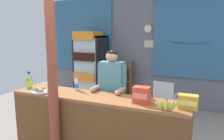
{
  "coord_description": "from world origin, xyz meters",
  "views": [
    {
      "loc": [
        1.57,
        -2.39,
        1.87
      ],
      "look_at": [
        0.18,
        0.88,
        1.24
      ],
      "focal_mm": 34.97,
      "sensor_mm": 36.0,
      "label": 1
    }
  ],
  "objects_px": {
    "stall_counter": "(93,122)",
    "snack_box_crackers": "(141,95)",
    "shopkeeper": "(112,86)",
    "soda_bottle_lime_soda": "(29,82)",
    "bottle_shelf_rack": "(124,82)",
    "banana_bunch": "(167,106)",
    "timber_post": "(52,78)",
    "snack_box_choco_powder": "(188,102)",
    "drink_fridge": "(90,65)",
    "pastry_tray": "(43,90)",
    "soda_bottle_water": "(76,84)",
    "plastic_lawn_chair": "(165,98)"
  },
  "relations": [
    {
      "from": "stall_counter",
      "to": "snack_box_crackers",
      "type": "bearing_deg",
      "value": 5.98
    },
    {
      "from": "shopkeeper",
      "to": "soda_bottle_lime_soda",
      "type": "distance_m",
      "value": 1.36
    },
    {
      "from": "bottle_shelf_rack",
      "to": "banana_bunch",
      "type": "height_order",
      "value": "bottle_shelf_rack"
    },
    {
      "from": "timber_post",
      "to": "soda_bottle_lime_soda",
      "type": "distance_m",
      "value": 0.8
    },
    {
      "from": "bottle_shelf_rack",
      "to": "shopkeeper",
      "type": "height_order",
      "value": "shopkeeper"
    },
    {
      "from": "snack_box_choco_powder",
      "to": "banana_bunch",
      "type": "xyz_separation_m",
      "value": [
        -0.23,
        -0.17,
        -0.03
      ]
    },
    {
      "from": "shopkeeper",
      "to": "timber_post",
      "type": "bearing_deg",
      "value": -124.72
    },
    {
      "from": "drink_fridge",
      "to": "pastry_tray",
      "type": "relative_size",
      "value": 4.57
    },
    {
      "from": "timber_post",
      "to": "soda_bottle_water",
      "type": "relative_size",
      "value": 10.47
    },
    {
      "from": "soda_bottle_lime_soda",
      "to": "soda_bottle_water",
      "type": "distance_m",
      "value": 0.79
    },
    {
      "from": "timber_post",
      "to": "shopkeeper",
      "type": "xyz_separation_m",
      "value": [
        0.55,
        0.8,
        -0.26
      ]
    },
    {
      "from": "timber_post",
      "to": "banana_bunch",
      "type": "relative_size",
      "value": 9.55
    },
    {
      "from": "pastry_tray",
      "to": "snack_box_crackers",
      "type": "bearing_deg",
      "value": 2.41
    },
    {
      "from": "shopkeeper",
      "to": "pastry_tray",
      "type": "relative_size",
      "value": 3.83
    },
    {
      "from": "stall_counter",
      "to": "timber_post",
      "type": "bearing_deg",
      "value": -151.84
    },
    {
      "from": "stall_counter",
      "to": "snack_box_crackers",
      "type": "height_order",
      "value": "snack_box_crackers"
    },
    {
      "from": "timber_post",
      "to": "soda_bottle_water",
      "type": "height_order",
      "value": "timber_post"
    },
    {
      "from": "soda_bottle_lime_soda",
      "to": "snack_box_choco_powder",
      "type": "bearing_deg",
      "value": 0.71
    },
    {
      "from": "snack_box_choco_powder",
      "to": "snack_box_crackers",
      "type": "relative_size",
      "value": 1.07
    },
    {
      "from": "banana_bunch",
      "to": "snack_box_crackers",
      "type": "bearing_deg",
      "value": 154.74
    },
    {
      "from": "drink_fridge",
      "to": "plastic_lawn_chair",
      "type": "relative_size",
      "value": 2.18
    },
    {
      "from": "snack_box_choco_powder",
      "to": "pastry_tray",
      "type": "xyz_separation_m",
      "value": [
        -2.17,
        -0.07,
        -0.07
      ]
    },
    {
      "from": "bottle_shelf_rack",
      "to": "pastry_tray",
      "type": "height_order",
      "value": "bottle_shelf_rack"
    },
    {
      "from": "stall_counter",
      "to": "drink_fridge",
      "type": "distance_m",
      "value": 2.58
    },
    {
      "from": "snack_box_choco_powder",
      "to": "pastry_tray",
      "type": "height_order",
      "value": "snack_box_choco_powder"
    },
    {
      "from": "timber_post",
      "to": "shopkeeper",
      "type": "distance_m",
      "value": 1.0
    },
    {
      "from": "snack_box_choco_powder",
      "to": "soda_bottle_lime_soda",
      "type": "bearing_deg",
      "value": -179.29
    },
    {
      "from": "stall_counter",
      "to": "soda_bottle_water",
      "type": "relative_size",
      "value": 10.91
    },
    {
      "from": "bottle_shelf_rack",
      "to": "soda_bottle_lime_soda",
      "type": "xyz_separation_m",
      "value": [
        -0.75,
        -2.5,
        0.47
      ]
    },
    {
      "from": "soda_bottle_water",
      "to": "pastry_tray",
      "type": "distance_m",
      "value": 0.53
    },
    {
      "from": "drink_fridge",
      "to": "snack_box_crackers",
      "type": "distance_m",
      "value": 2.89
    },
    {
      "from": "timber_post",
      "to": "banana_bunch",
      "type": "xyz_separation_m",
      "value": [
        1.54,
        0.17,
        -0.25
      ]
    },
    {
      "from": "stall_counter",
      "to": "plastic_lawn_chair",
      "type": "distance_m",
      "value": 1.97
    },
    {
      "from": "drink_fridge",
      "to": "snack_box_crackers",
      "type": "bearing_deg",
      "value": -47.75
    },
    {
      "from": "bottle_shelf_rack",
      "to": "shopkeeper",
      "type": "bearing_deg",
      "value": -75.58
    },
    {
      "from": "snack_box_choco_powder",
      "to": "pastry_tray",
      "type": "relative_size",
      "value": 0.57
    },
    {
      "from": "snack_box_choco_powder",
      "to": "stall_counter",
      "type": "bearing_deg",
      "value": -176.77
    },
    {
      "from": "soda_bottle_lime_soda",
      "to": "pastry_tray",
      "type": "distance_m",
      "value": 0.33
    },
    {
      "from": "shopkeeper",
      "to": "soda_bottle_lime_soda",
      "type": "height_order",
      "value": "shopkeeper"
    },
    {
      "from": "pastry_tray",
      "to": "bottle_shelf_rack",
      "type": "bearing_deg",
      "value": 80.13
    },
    {
      "from": "bottle_shelf_rack",
      "to": "plastic_lawn_chair",
      "type": "relative_size",
      "value": 1.3
    },
    {
      "from": "plastic_lawn_chair",
      "to": "soda_bottle_lime_soda",
      "type": "height_order",
      "value": "soda_bottle_lime_soda"
    },
    {
      "from": "snack_box_choco_powder",
      "to": "snack_box_crackers",
      "type": "xyz_separation_m",
      "value": [
        -0.59,
        0.0,
        0.02
      ]
    },
    {
      "from": "bottle_shelf_rack",
      "to": "shopkeeper",
      "type": "relative_size",
      "value": 0.71
    },
    {
      "from": "soda_bottle_lime_soda",
      "to": "soda_bottle_water",
      "type": "xyz_separation_m",
      "value": [
        0.76,
        0.23,
        -0.02
      ]
    },
    {
      "from": "snack_box_crackers",
      "to": "banana_bunch",
      "type": "xyz_separation_m",
      "value": [
        0.36,
        -0.17,
        -0.05
      ]
    },
    {
      "from": "snack_box_choco_powder",
      "to": "snack_box_crackers",
      "type": "bearing_deg",
      "value": 179.98
    },
    {
      "from": "shopkeeper",
      "to": "snack_box_crackers",
      "type": "height_order",
      "value": "shopkeeper"
    },
    {
      "from": "snack_box_crackers",
      "to": "pastry_tray",
      "type": "relative_size",
      "value": 0.53
    },
    {
      "from": "shopkeeper",
      "to": "banana_bunch",
      "type": "distance_m",
      "value": 1.17
    }
  ]
}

